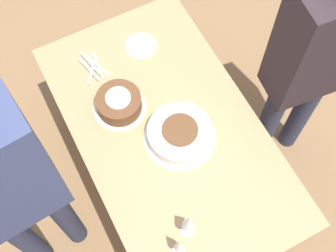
# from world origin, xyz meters

# --- Properties ---
(ground_plane) EXTENTS (12.00, 12.00, 0.00)m
(ground_plane) POSITION_xyz_m (0.00, 0.00, 0.00)
(ground_plane) COLOR #8E6B47
(dining_table) EXTENTS (1.47, 0.84, 0.73)m
(dining_table) POSITION_xyz_m (0.00, 0.00, 0.62)
(dining_table) COLOR tan
(dining_table) RESTS_ON ground_plane
(cake_center_white) EXTENTS (0.35, 0.35, 0.09)m
(cake_center_white) POSITION_xyz_m (0.06, 0.03, 0.77)
(cake_center_white) COLOR white
(cake_center_white) RESTS_ON dining_table
(cake_front_chocolate) EXTENTS (0.26, 0.26, 0.10)m
(cake_front_chocolate) POSITION_xyz_m (-0.22, -0.15, 0.78)
(cake_front_chocolate) COLOR white
(cake_front_chocolate) RESTS_ON dining_table
(wine_glass_near) EXTENTS (0.06, 0.06, 0.23)m
(wine_glass_near) POSITION_xyz_m (0.47, -0.15, 0.89)
(wine_glass_near) COLOR silver
(wine_glass_near) RESTS_ON dining_table
(wine_glass_far) EXTENTS (0.06, 0.06, 0.22)m
(wine_glass_far) POSITION_xyz_m (0.53, -0.22, 0.88)
(wine_glass_far) COLOR silver
(wine_glass_far) RESTS_ON dining_table
(dessert_plate_left) EXTENTS (0.16, 0.16, 0.01)m
(dessert_plate_left) POSITION_xyz_m (-0.50, 0.10, 0.74)
(dessert_plate_left) COLOR silver
(dessert_plate_left) RESTS_ON dining_table
(fork_pile) EXTENTS (0.20, 0.13, 0.02)m
(fork_pile) POSITION_xyz_m (-0.49, -0.18, 0.74)
(fork_pile) COLOR silver
(fork_pile) RESTS_ON dining_table
(person_cutting) EXTENTS (0.26, 0.42, 1.72)m
(person_cutting) POSITION_xyz_m (0.06, -0.73, 1.04)
(person_cutting) COLOR #2D334C
(person_cutting) RESTS_ON ground_plane
(person_watching) EXTENTS (0.26, 0.42, 1.64)m
(person_watching) POSITION_xyz_m (0.09, 0.70, 0.99)
(person_watching) COLOR #2D334C
(person_watching) RESTS_ON ground_plane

